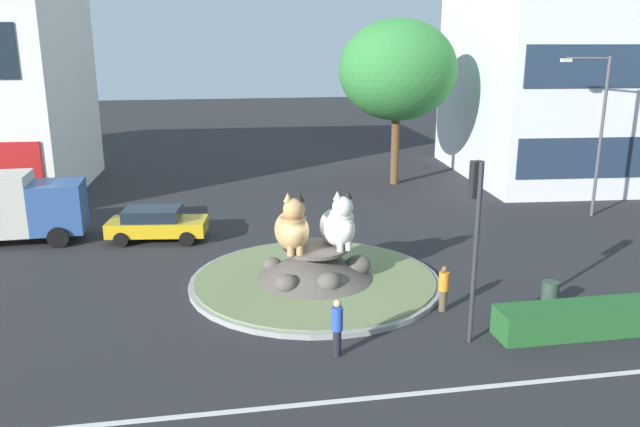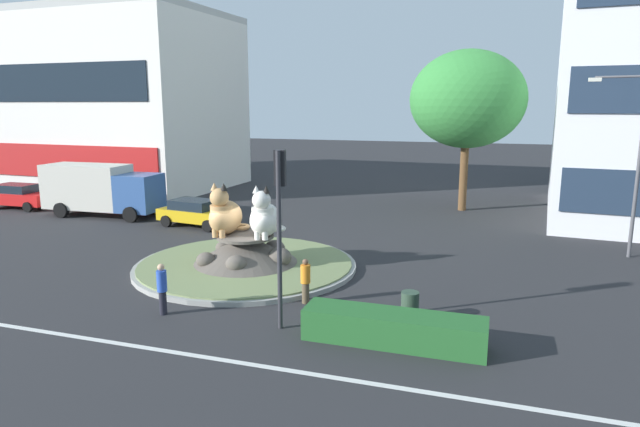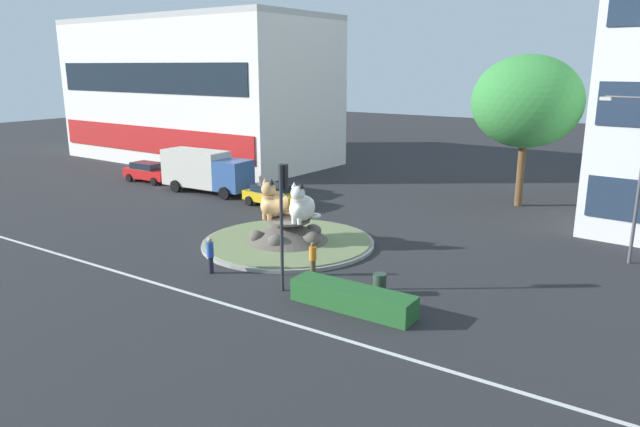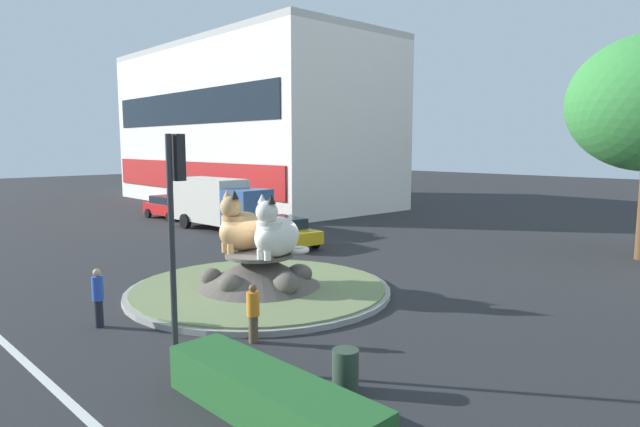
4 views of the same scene
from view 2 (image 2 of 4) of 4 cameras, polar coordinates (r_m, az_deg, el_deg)
ground_plane at (r=22.96m, az=-7.71°, el=-5.61°), size 160.00×160.00×0.00m
lane_centreline at (r=16.74m, az=-19.58°, el=-12.75°), size 112.00×0.20×0.01m
roundabout_island at (r=22.81m, az=-7.71°, el=-4.42°), size 9.12×9.12×1.39m
cat_statue_calico at (r=22.67m, az=-9.91°, el=-0.17°), size 1.41×2.25×2.20m
cat_statue_white at (r=22.09m, az=-5.81°, el=-0.41°), size 1.48×2.31×2.14m
traffic_light_mast at (r=15.95m, az=-4.23°, el=0.73°), size 0.35×0.46×5.37m
shophouse_block at (r=51.00m, az=-24.53°, el=10.51°), size 27.26×13.26×13.62m
clipped_hedge_strip at (r=15.85m, az=7.66°, el=-11.80°), size 5.12×1.20×0.90m
broadleaf_tree_behind_island at (r=35.50m, az=15.12°, el=11.41°), size 7.04×7.04×9.94m
streetlight_arm at (r=27.16m, az=29.89°, el=5.44°), size 2.28×0.74×7.90m
pedestrian_orange_shirt at (r=18.59m, az=-1.52°, el=-6.94°), size 0.34×0.34×1.56m
pedestrian_blue_shirt at (r=18.30m, az=-16.14°, el=-7.43°), size 0.32×0.32×1.69m
sedan_on_far_lane at (r=31.02m, az=-12.81°, el=0.13°), size 4.46×2.46×1.46m
hatchback_near_shophouse at (r=40.42m, az=-28.91°, el=1.63°), size 4.45×2.00×1.57m
delivery_box_truck at (r=35.39m, az=-21.89°, el=2.44°), size 7.30×2.74×3.09m
litter_bin at (r=17.58m, az=9.35°, el=-9.47°), size 0.56×0.56×0.90m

